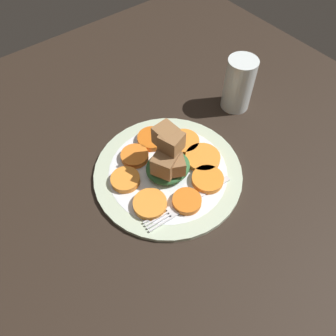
{
  "coord_description": "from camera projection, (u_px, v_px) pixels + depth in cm",
  "views": [
    {
      "loc": [
        -24.05,
        -30.65,
        57.3
      ],
      "look_at": [
        0.0,
        0.0,
        4.1
      ],
      "focal_mm": 35.0,
      "sensor_mm": 36.0,
      "label": 1
    }
  ],
  "objects": [
    {
      "name": "carrot_slice_4",
      "position": [
        203.0,
        158.0,
        0.68
      ],
      "size": [
        7.25,
        7.25,
        1.29
      ],
      "primitive_type": "cylinder",
      "color": "orange",
      "rests_on": "plate"
    },
    {
      "name": "water_glass",
      "position": [
        239.0,
        84.0,
        0.75
      ],
      "size": [
        6.74,
        6.74,
        12.74
      ],
      "color": "silver",
      "rests_on": "table_slab"
    },
    {
      "name": "carrot_slice_1",
      "position": [
        150.0,
        204.0,
        0.61
      ],
      "size": [
        6.42,
        6.42,
        1.29
      ],
      "primitive_type": "cylinder",
      "color": "orange",
      "rests_on": "plate"
    },
    {
      "name": "carrot_slice_3",
      "position": [
        208.0,
        179.0,
        0.65
      ],
      "size": [
        6.32,
        6.32,
        1.29
      ],
      "primitive_type": "cylinder",
      "color": "orange",
      "rests_on": "plate"
    },
    {
      "name": "carrot_slice_6",
      "position": [
        152.0,
        139.0,
        0.71
      ],
      "size": [
        6.33,
        6.33,
        1.29
      ],
      "primitive_type": "cylinder",
      "color": "orange",
      "rests_on": "plate"
    },
    {
      "name": "table_slab",
      "position": [
        168.0,
        177.0,
        0.68
      ],
      "size": [
        120.0,
        120.0,
        2.0
      ],
      "primitive_type": "cube",
      "color": "black",
      "rests_on": "ground"
    },
    {
      "name": "carrot_slice_5",
      "position": [
        184.0,
        142.0,
        0.71
      ],
      "size": [
        6.59,
        6.59,
        1.29
      ],
      "primitive_type": "cylinder",
      "color": "orange",
      "rests_on": "plate"
    },
    {
      "name": "plate",
      "position": [
        168.0,
        173.0,
        0.67
      ],
      "size": [
        30.33,
        30.33,
        1.05
      ],
      "color": "beige",
      "rests_on": "table_slab"
    },
    {
      "name": "carrot_slice_2",
      "position": [
        187.0,
        201.0,
        0.62
      ],
      "size": [
        5.57,
        5.57,
        1.29
      ],
      "primitive_type": "cylinder",
      "color": "orange",
      "rests_on": "plate"
    },
    {
      "name": "carrot_slice_7",
      "position": [
        135.0,
        156.0,
        0.68
      ],
      "size": [
        5.82,
        5.82,
        1.29
      ],
      "primitive_type": "cylinder",
      "color": "orange",
      "rests_on": "plate"
    },
    {
      "name": "center_pile",
      "position": [
        168.0,
        159.0,
        0.63
      ],
      "size": [
        9.22,
        8.72,
        10.38
      ],
      "color": "#2D6033",
      "rests_on": "plate"
    },
    {
      "name": "fork",
      "position": [
        187.0,
        203.0,
        0.62
      ],
      "size": [
        19.45,
        3.07,
        0.4
      ],
      "rotation": [
        0.0,
        0.0,
        -0.07
      ],
      "color": "silver",
      "rests_on": "plate"
    },
    {
      "name": "carrot_slice_0",
      "position": [
        125.0,
        180.0,
        0.65
      ],
      "size": [
        5.81,
        5.81,
        1.29
      ],
      "primitive_type": "cylinder",
      "color": "orange",
      "rests_on": "plate"
    }
  ]
}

